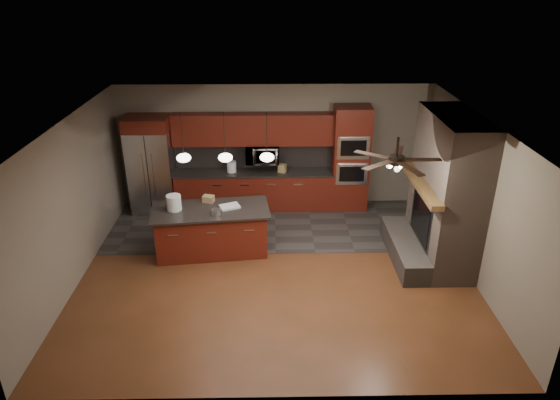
{
  "coord_description": "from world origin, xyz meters",
  "views": [
    {
      "loc": [
        -0.07,
        -7.8,
        5.03
      ],
      "look_at": [
        0.08,
        0.6,
        1.15
      ],
      "focal_mm": 32.0,
      "sensor_mm": 36.0,
      "label": 1
    }
  ],
  "objects_px": {
    "microwave": "(262,154)",
    "paint_tray": "(230,206)",
    "paint_can": "(216,212)",
    "counter_bucket": "(232,167)",
    "oven_tower": "(350,159)",
    "kitchen_island": "(212,230)",
    "counter_box": "(282,168)",
    "white_bucket": "(174,203)",
    "refrigerator": "(151,165)",
    "cardboard_box": "(208,199)"
  },
  "relations": [
    {
      "from": "microwave",
      "to": "paint_tray",
      "type": "distance_m",
      "value": 2.08
    },
    {
      "from": "white_bucket",
      "to": "counter_bucket",
      "type": "xyz_separation_m",
      "value": [
        0.94,
        2.0,
        -0.05
      ]
    },
    {
      "from": "cardboard_box",
      "to": "white_bucket",
      "type": "bearing_deg",
      "value": -135.21
    },
    {
      "from": "white_bucket",
      "to": "paint_can",
      "type": "relative_size",
      "value": 1.78
    },
    {
      "from": "paint_can",
      "to": "counter_bucket",
      "type": "distance_m",
      "value": 2.22
    },
    {
      "from": "white_bucket",
      "to": "kitchen_island",
      "type": "bearing_deg",
      "value": 1.26
    },
    {
      "from": "oven_tower",
      "to": "counter_box",
      "type": "distance_m",
      "value": 1.54
    },
    {
      "from": "oven_tower",
      "to": "counter_bucket",
      "type": "relative_size",
      "value": 9.96
    },
    {
      "from": "paint_can",
      "to": "cardboard_box",
      "type": "bearing_deg",
      "value": 109.98
    },
    {
      "from": "oven_tower",
      "to": "cardboard_box",
      "type": "height_order",
      "value": "oven_tower"
    },
    {
      "from": "counter_box",
      "to": "paint_tray",
      "type": "bearing_deg",
      "value": -98.84
    },
    {
      "from": "kitchen_island",
      "to": "counter_box",
      "type": "distance_m",
      "value": 2.45
    },
    {
      "from": "kitchen_island",
      "to": "paint_can",
      "type": "height_order",
      "value": "paint_can"
    },
    {
      "from": "refrigerator",
      "to": "counter_box",
      "type": "height_order",
      "value": "refrigerator"
    },
    {
      "from": "kitchen_island",
      "to": "paint_tray",
      "type": "xyz_separation_m",
      "value": [
        0.36,
        0.08,
        0.47
      ]
    },
    {
      "from": "counter_bucket",
      "to": "paint_can",
      "type": "bearing_deg",
      "value": -93.35
    },
    {
      "from": "paint_can",
      "to": "refrigerator",
      "type": "bearing_deg",
      "value": 127.48
    },
    {
      "from": "paint_can",
      "to": "counter_box",
      "type": "height_order",
      "value": "counter_box"
    },
    {
      "from": "oven_tower",
      "to": "white_bucket",
      "type": "xyz_separation_m",
      "value": [
        -3.61,
        -1.99,
        -0.12
      ]
    },
    {
      "from": "oven_tower",
      "to": "kitchen_island",
      "type": "relative_size",
      "value": 1.03
    },
    {
      "from": "cardboard_box",
      "to": "counter_bucket",
      "type": "distance_m",
      "value": 1.69
    },
    {
      "from": "oven_tower",
      "to": "counter_bucket",
      "type": "bearing_deg",
      "value": 179.84
    },
    {
      "from": "microwave",
      "to": "counter_box",
      "type": "xyz_separation_m",
      "value": [
        0.45,
        -0.1,
        -0.31
      ]
    },
    {
      "from": "kitchen_island",
      "to": "counter_box",
      "type": "height_order",
      "value": "counter_box"
    },
    {
      "from": "refrigerator",
      "to": "microwave",
      "type": "bearing_deg",
      "value": 3.05
    },
    {
      "from": "cardboard_box",
      "to": "kitchen_island",
      "type": "bearing_deg",
      "value": -62.76
    },
    {
      "from": "oven_tower",
      "to": "kitchen_island",
      "type": "distance_m",
      "value": 3.61
    },
    {
      "from": "kitchen_island",
      "to": "microwave",
      "type": "bearing_deg",
      "value": 58.11
    },
    {
      "from": "paint_can",
      "to": "white_bucket",
      "type": "bearing_deg",
      "value": 164.51
    },
    {
      "from": "refrigerator",
      "to": "counter_bucket",
      "type": "relative_size",
      "value": 9.2
    },
    {
      "from": "microwave",
      "to": "paint_tray",
      "type": "bearing_deg",
      "value": -107.04
    },
    {
      "from": "refrigerator",
      "to": "counter_box",
      "type": "relative_size",
      "value": 11.77
    },
    {
      "from": "cardboard_box",
      "to": "paint_can",
      "type": "bearing_deg",
      "value": -54.28
    },
    {
      "from": "oven_tower",
      "to": "cardboard_box",
      "type": "bearing_deg",
      "value": -151.16
    },
    {
      "from": "paint_can",
      "to": "cardboard_box",
      "type": "distance_m",
      "value": 0.6
    },
    {
      "from": "paint_tray",
      "to": "kitchen_island",
      "type": "bearing_deg",
      "value": 169.13
    },
    {
      "from": "oven_tower",
      "to": "white_bucket",
      "type": "distance_m",
      "value": 4.12
    },
    {
      "from": "microwave",
      "to": "cardboard_box",
      "type": "xyz_separation_m",
      "value": [
        -1.03,
        -1.71,
        -0.31
      ]
    },
    {
      "from": "refrigerator",
      "to": "cardboard_box",
      "type": "relative_size",
      "value": 10.5
    },
    {
      "from": "microwave",
      "to": "paint_tray",
      "type": "xyz_separation_m",
      "value": [
        -0.6,
        -1.96,
        -0.36
      ]
    },
    {
      "from": "paint_can",
      "to": "counter_box",
      "type": "distance_m",
      "value": 2.51
    },
    {
      "from": "oven_tower",
      "to": "paint_tray",
      "type": "distance_m",
      "value": 3.21
    },
    {
      "from": "white_bucket",
      "to": "paint_can",
      "type": "bearing_deg",
      "value": -15.49
    },
    {
      "from": "microwave",
      "to": "paint_can",
      "type": "relative_size",
      "value": 4.42
    },
    {
      "from": "microwave",
      "to": "counter_bucket",
      "type": "relative_size",
      "value": 3.06
    },
    {
      "from": "paint_tray",
      "to": "cardboard_box",
      "type": "relative_size",
      "value": 1.75
    },
    {
      "from": "paint_tray",
      "to": "counter_bucket",
      "type": "height_order",
      "value": "counter_bucket"
    },
    {
      "from": "white_bucket",
      "to": "cardboard_box",
      "type": "xyz_separation_m",
      "value": [
        0.6,
        0.34,
        -0.08
      ]
    },
    {
      "from": "refrigerator",
      "to": "paint_can",
      "type": "distance_m",
      "value": 2.7
    },
    {
      "from": "microwave",
      "to": "paint_can",
      "type": "xyz_separation_m",
      "value": [
        -0.82,
        -2.27,
        -0.32
      ]
    }
  ]
}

